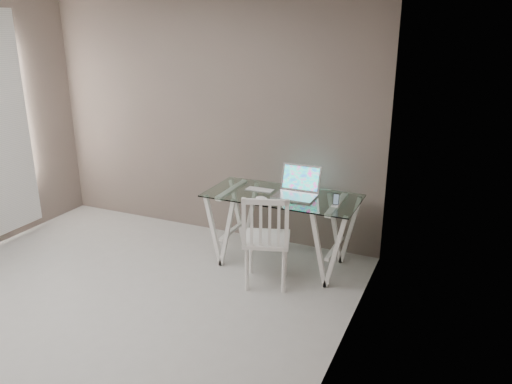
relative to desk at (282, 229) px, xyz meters
The scene contains 7 objects.
room 2.45m from the desk, 124.37° to the right, with size 4.50×4.52×2.71m.
desk is the anchor object (origin of this frame).
chair 0.50m from the desk, 85.93° to the right, with size 0.52×0.52×0.91m.
laptop 0.45m from the desk, 25.99° to the left, with size 0.40×0.37×0.27m.
keyboard 0.45m from the desk, 169.25° to the left, with size 0.29×0.13×0.01m, color silver.
mouse 0.46m from the desk, 120.25° to the right, with size 0.12×0.07×0.04m, color white.
phone_dock 0.70m from the desk, ahead, with size 0.07×0.07×0.12m.
Camera 1 is at (2.73, -2.61, 2.34)m, focal length 35.00 mm.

